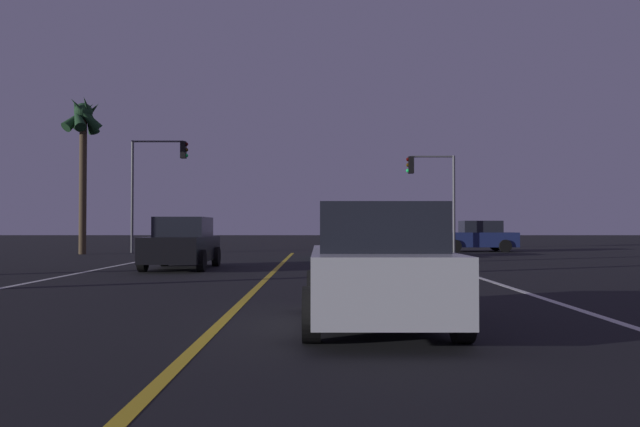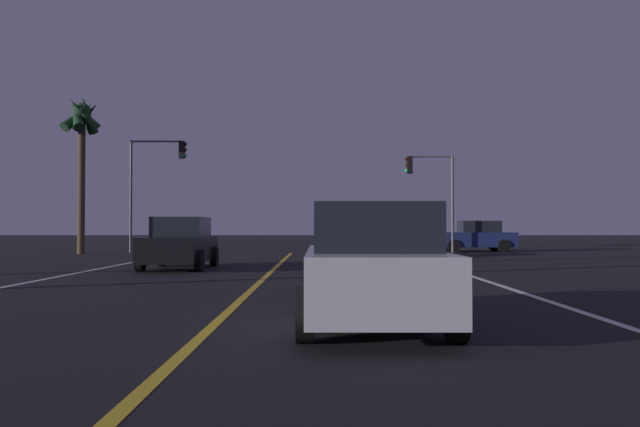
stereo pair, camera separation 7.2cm
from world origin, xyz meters
The scene contains 9 objects.
lane_edge_right centered at (5.74, 14.07, 0.00)m, with size 0.16×40.15×0.01m, color silver.
lane_center_divider centered at (0.00, 14.07, 0.00)m, with size 0.16×40.15×0.01m, color gold.
car_lead_same_lane centered at (2.23, 10.53, 0.82)m, with size 2.02×4.30×1.70m.
car_oncoming centered at (-3.11, 22.25, 0.82)m, with size 2.02×4.30×1.70m.
car_crossing_side centered at (10.12, 36.12, 0.82)m, with size 4.30×2.02×1.70m.
car_ahead_far centered at (2.57, 29.25, 0.82)m, with size 2.02×4.30×1.70m.
traffic_light_near_right centered at (7.31, 34.65, 3.81)m, with size 2.60×0.36×5.15m.
traffic_light_near_left centered at (-7.17, 34.65, 4.38)m, with size 3.03×0.36×5.95m.
palm_tree_left_far centered at (-10.47, 32.88, 6.34)m, with size 2.05×2.18×7.96m.
Camera 2 is at (1.50, 1.80, 1.39)m, focal length 34.89 mm.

